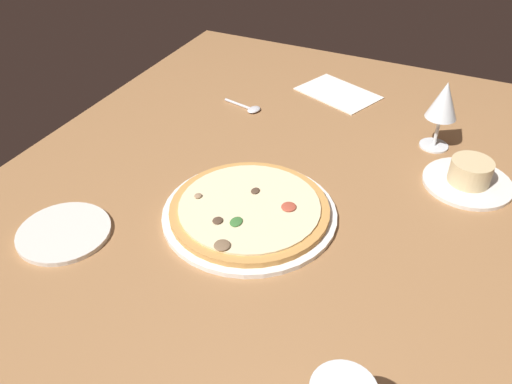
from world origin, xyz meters
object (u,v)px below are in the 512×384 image
at_px(side_plate, 64,232).
at_px(pizza_main, 250,211).
at_px(paper_menu, 337,93).
at_px(spoon, 250,108).
at_px(wine_glass_far, 444,103).
at_px(ramekin_on_saucer, 469,176).

bearing_deg(side_plate, pizza_main, 124.05).
bearing_deg(pizza_main, paper_menu, -178.87).
bearing_deg(spoon, paper_menu, 136.37).
relative_size(wine_glass_far, paper_menu, 0.79).
bearing_deg(ramekin_on_saucer, spoon, -100.31).
distance_m(wine_glass_far, spoon, 0.47).
bearing_deg(pizza_main, wine_glass_far, 146.05).
relative_size(paper_menu, spoon, 1.82).
xyz_separation_m(ramekin_on_saucer, spoon, (-0.10, -0.54, -0.02)).
distance_m(paper_menu, spoon, 0.25).
bearing_deg(side_plate, wine_glass_far, 136.98).
distance_m(wine_glass_far, paper_menu, 0.34).
height_order(wine_glass_far, spoon, wine_glass_far).
xyz_separation_m(pizza_main, wine_glass_far, (-0.40, 0.27, 0.10)).
bearing_deg(ramekin_on_saucer, pizza_main, -51.96).
bearing_deg(paper_menu, spoon, -21.77).
relative_size(ramekin_on_saucer, wine_glass_far, 1.14).
distance_m(ramekin_on_saucer, wine_glass_far, 0.18).
xyz_separation_m(ramekin_on_saucer, side_plate, (0.47, -0.64, -0.02)).
bearing_deg(spoon, side_plate, -9.89).
bearing_deg(spoon, wine_glass_far, 92.71).
bearing_deg(paper_menu, side_plate, 1.99).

